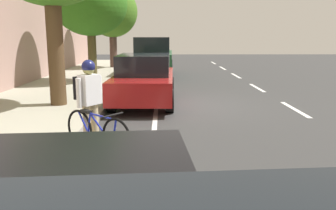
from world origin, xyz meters
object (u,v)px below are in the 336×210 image
Objects in this scene: parked_sedan_red_second at (144,79)px; street_tree_near_cyclist at (112,12)px; bicycle_at_curb at (97,132)px; cyclist_with_backpack at (88,94)px; street_tree_mid_block at (90,5)px; parked_suv_green_nearest at (153,56)px.

parked_sedan_red_second is 0.93× the size of street_tree_near_cyclist.
bicycle_at_curb is at bearing 82.51° from parked_sedan_red_second.
bicycle_at_curb is 0.81m from cyclist_with_backpack.
street_tree_mid_block is at bearing 90.00° from street_tree_near_cyclist.
parked_sedan_red_second is at bearing -101.15° from cyclist_with_backpack.
parked_sedan_red_second is 2.67× the size of cyclist_with_backpack.
parked_sedan_red_second is 4.39m from cyclist_with_backpack.
cyclist_with_backpack is 0.35× the size of street_tree_near_cyclist.
street_tree_near_cyclist is (2.48, -3.50, 2.38)m from parked_suv_green_nearest.
street_tree_mid_block reaches higher than cyclist_with_backpack.
parked_sedan_red_second is (0.09, 7.18, -0.27)m from parked_suv_green_nearest.
street_tree_near_cyclist is 1.06× the size of street_tree_mid_block.
parked_suv_green_nearest is 1.07× the size of parked_sedan_red_second.
street_tree_mid_block reaches higher than bicycle_at_curb.
street_tree_mid_block is at bearing 50.75° from parked_suv_green_nearest.
street_tree_near_cyclist is at bearing -84.09° from cyclist_with_backpack.
parked_suv_green_nearest is 3.45× the size of bicycle_at_curb.
parked_sedan_red_second reaches higher than bicycle_at_curb.
parked_sedan_red_second is at bearing 89.32° from parked_suv_green_nearest.
parked_suv_green_nearest reaches higher than bicycle_at_curb.
street_tree_mid_block reaches higher than parked_suv_green_nearest.
street_tree_near_cyclist reaches higher than parked_sedan_red_second.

